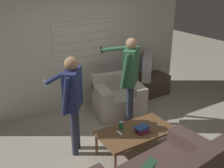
{
  "coord_description": "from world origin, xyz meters",
  "views": [
    {
      "loc": [
        -2.19,
        -2.91,
        2.66
      ],
      "look_at": [
        -0.11,
        0.54,
        1.0
      ],
      "focal_mm": 42.0,
      "sensor_mm": 36.0,
      "label": 1
    }
  ],
  "objects_px": {
    "armchair_beige": "(118,98)",
    "person_right_standing": "(130,73)",
    "soda_can": "(121,125)",
    "spare_remote": "(119,133)",
    "coffee_table": "(136,132)",
    "tv": "(147,66)",
    "book_stack": "(142,129)",
    "person_left_standing": "(72,95)"
  },
  "relations": [
    {
      "from": "coffee_table",
      "to": "spare_remote",
      "type": "xyz_separation_m",
      "value": [
        -0.27,
        0.05,
        0.05
      ]
    },
    {
      "from": "coffee_table",
      "to": "tv",
      "type": "distance_m",
      "value": 2.31
    },
    {
      "from": "armchair_beige",
      "to": "person_right_standing",
      "type": "xyz_separation_m",
      "value": [
        -0.13,
        -0.59,
        0.77
      ]
    },
    {
      "from": "armchair_beige",
      "to": "coffee_table",
      "type": "height_order",
      "value": "armchair_beige"
    },
    {
      "from": "person_right_standing",
      "to": "book_stack",
      "type": "relative_size",
      "value": 7.36
    },
    {
      "from": "spare_remote",
      "to": "book_stack",
      "type": "bearing_deg",
      "value": -24.67
    },
    {
      "from": "book_stack",
      "to": "soda_can",
      "type": "height_order",
      "value": "soda_can"
    },
    {
      "from": "coffee_table",
      "to": "tv",
      "type": "height_order",
      "value": "tv"
    },
    {
      "from": "person_left_standing",
      "to": "soda_can",
      "type": "relative_size",
      "value": 12.77
    },
    {
      "from": "coffee_table",
      "to": "spare_remote",
      "type": "distance_m",
      "value": 0.28
    },
    {
      "from": "book_stack",
      "to": "spare_remote",
      "type": "bearing_deg",
      "value": 158.73
    },
    {
      "from": "person_left_standing",
      "to": "spare_remote",
      "type": "height_order",
      "value": "person_left_standing"
    },
    {
      "from": "soda_can",
      "to": "spare_remote",
      "type": "distance_m",
      "value": 0.16
    },
    {
      "from": "coffee_table",
      "to": "book_stack",
      "type": "relative_size",
      "value": 5.12
    },
    {
      "from": "armchair_beige",
      "to": "person_left_standing",
      "type": "bearing_deg",
      "value": 42.66
    },
    {
      "from": "armchair_beige",
      "to": "spare_remote",
      "type": "xyz_separation_m",
      "value": [
        -0.78,
        -1.28,
        0.11
      ]
    },
    {
      "from": "tv",
      "to": "person_right_standing",
      "type": "bearing_deg",
      "value": -10.49
    },
    {
      "from": "person_left_standing",
      "to": "soda_can",
      "type": "height_order",
      "value": "person_left_standing"
    },
    {
      "from": "person_right_standing",
      "to": "spare_remote",
      "type": "distance_m",
      "value": 1.15
    },
    {
      "from": "spare_remote",
      "to": "armchair_beige",
      "type": "bearing_deg",
      "value": 55.16
    },
    {
      "from": "armchair_beige",
      "to": "coffee_table",
      "type": "relative_size",
      "value": 0.92
    },
    {
      "from": "armchair_beige",
      "to": "person_left_standing",
      "type": "xyz_separation_m",
      "value": [
        -1.31,
        -0.79,
        0.7
      ]
    },
    {
      "from": "armchair_beige",
      "to": "book_stack",
      "type": "xyz_separation_m",
      "value": [
        -0.45,
        -1.41,
        0.14
      ]
    },
    {
      "from": "coffee_table",
      "to": "person_right_standing",
      "type": "xyz_separation_m",
      "value": [
        0.38,
        0.74,
        0.71
      ]
    },
    {
      "from": "person_left_standing",
      "to": "spare_remote",
      "type": "xyz_separation_m",
      "value": [
        0.53,
        -0.49,
        -0.59
      ]
    },
    {
      "from": "book_stack",
      "to": "spare_remote",
      "type": "xyz_separation_m",
      "value": [
        -0.34,
        0.13,
        -0.03
      ]
    },
    {
      "from": "book_stack",
      "to": "soda_can",
      "type": "xyz_separation_m",
      "value": [
        -0.23,
        0.25,
        0.02
      ]
    },
    {
      "from": "armchair_beige",
      "to": "person_right_standing",
      "type": "bearing_deg",
      "value": 89.04
    },
    {
      "from": "armchair_beige",
      "to": "soda_can",
      "type": "bearing_deg",
      "value": 71.49
    },
    {
      "from": "book_stack",
      "to": "person_right_standing",
      "type": "bearing_deg",
      "value": 69.08
    },
    {
      "from": "book_stack",
      "to": "soda_can",
      "type": "relative_size",
      "value": 1.84
    },
    {
      "from": "soda_can",
      "to": "person_right_standing",
      "type": "bearing_deg",
      "value": 46.37
    },
    {
      "from": "spare_remote",
      "to": "person_right_standing",
      "type": "bearing_deg",
      "value": 43.23
    },
    {
      "from": "armchair_beige",
      "to": "book_stack",
      "type": "relative_size",
      "value": 4.7
    },
    {
      "from": "person_right_standing",
      "to": "person_left_standing",
      "type": "bearing_deg",
      "value": 146.33
    },
    {
      "from": "tv",
      "to": "book_stack",
      "type": "bearing_deg",
      "value": 0.41
    },
    {
      "from": "tv",
      "to": "person_right_standing",
      "type": "relative_size",
      "value": 0.47
    },
    {
      "from": "armchair_beige",
      "to": "tv",
      "type": "height_order",
      "value": "tv"
    },
    {
      "from": "coffee_table",
      "to": "spare_remote",
      "type": "relative_size",
      "value": 8.99
    },
    {
      "from": "coffee_table",
      "to": "soda_can",
      "type": "bearing_deg",
      "value": 135.98
    },
    {
      "from": "person_left_standing",
      "to": "book_stack",
      "type": "bearing_deg",
      "value": -88.67
    },
    {
      "from": "person_left_standing",
      "to": "person_right_standing",
      "type": "bearing_deg",
      "value": -43.63
    }
  ]
}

